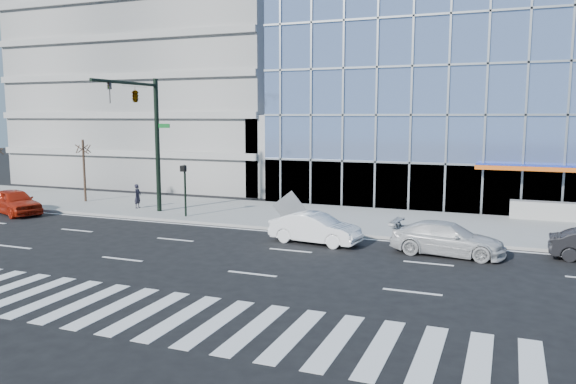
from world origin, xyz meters
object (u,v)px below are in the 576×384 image
street_tree_near (83,148)px  white_sedan (315,228)px  traffic_signal (142,112)px  white_suv (447,239)px  tilted_panel (289,207)px  pedestrian (138,196)px  ped_signal_post (184,182)px  red_sedan (14,202)px

street_tree_near → white_sedan: street_tree_near is taller
traffic_signal → white_suv: traffic_signal is taller
street_tree_near → white_sedan: (18.54, -5.70, -3.07)m
white_sedan → tilted_panel: tilted_panel is taller
pedestrian → ped_signal_post: bearing=-113.3°
pedestrian → street_tree_near: bearing=73.6°
traffic_signal → pedestrian: size_ratio=5.26×
traffic_signal → tilted_panel: traffic_signal is taller
ped_signal_post → tilted_panel: bearing=0.5°
ped_signal_post → white_suv: (15.04, -3.14, -1.44)m
ped_signal_post → street_tree_near: (-9.50, 2.56, 1.64)m
street_tree_near → tilted_panel: size_ratio=3.25×
white_suv → tilted_panel: (-8.56, 3.20, 0.36)m
ped_signal_post → pedestrian: size_ratio=1.97×
ped_signal_post → street_tree_near: street_tree_near is taller
white_sedan → tilted_panel: bearing=46.0°
white_suv → white_sedan: (-6.00, 0.00, 0.01)m
pedestrian → white_sedan: bearing=-113.7°
red_sedan → traffic_signal: bearing=-55.1°
white_suv → pedestrian: pedestrian is taller
white_sedan → pedestrian: (-13.44, 4.63, 0.20)m
red_sedan → white_sedan: bearing=-71.8°
traffic_signal → white_suv: 18.57m
pedestrian → tilted_panel: tilted_panel is taller
ped_signal_post → street_tree_near: bearing=164.9°
white_sedan → red_sedan: bearing=95.3°
white_sedan → red_sedan: size_ratio=0.95×
white_sedan → red_sedan: 19.53m
tilted_panel → ped_signal_post: bearing=155.3°
red_sedan → pedestrian: (6.08, 3.96, 0.14)m
pedestrian → tilted_panel: (10.88, -1.43, 0.15)m
white_sedan → ped_signal_post: bearing=78.1°
traffic_signal → white_sedan: size_ratio=1.86×
white_suv → pedestrian: 19.98m
tilted_panel → pedestrian: bearing=147.3°
white_sedan → tilted_panel: (-2.56, 3.20, 0.35)m
street_tree_near → white_suv: 25.38m
white_sedan → pedestrian: 14.22m
ped_signal_post → white_suv: 15.43m
ped_signal_post → white_sedan: ped_signal_post is taller
traffic_signal → street_tree_near: (-7.00, 2.93, -2.39)m
street_tree_near → white_sedan: bearing=-17.1°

